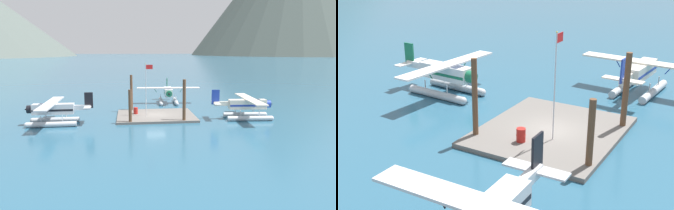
{
  "view_description": "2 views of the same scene",
  "coord_description": "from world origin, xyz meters",
  "views": [
    {
      "loc": [
        -3.51,
        -43.13,
        8.96
      ],
      "look_at": [
        1.73,
        0.83,
        1.43
      ],
      "focal_mm": 35.23,
      "sensor_mm": 36.0,
      "label": 1
    },
    {
      "loc": [
        -24.71,
        -11.24,
        11.96
      ],
      "look_at": [
        -1.68,
        2.48,
        2.1
      ],
      "focal_mm": 47.26,
      "sensor_mm": 36.0,
      "label": 2
    }
  ],
  "objects": [
    {
      "name": "piling_near_right",
      "position": [
        3.17,
        -3.87,
        2.67
      ],
      "size": [
        0.4,
        0.4,
        5.34
      ],
      "primitive_type": "cylinder",
      "color": "brown",
      "rests_on": "ground"
    },
    {
      "name": "dock_platform",
      "position": [
        0.0,
        0.0,
        0.15
      ],
      "size": [
        10.18,
        8.71,
        0.3
      ],
      "primitive_type": "cube",
      "color": "#66605B",
      "rests_on": "ground"
    },
    {
      "name": "seaplane_cream_stbd_aft",
      "position": [
        11.67,
        -2.7,
        1.58
      ],
      "size": [
        7.97,
        10.47,
        3.84
      ],
      "color": "#B7BABF",
      "rests_on": "ground"
    },
    {
      "name": "ground_plane",
      "position": [
        0.0,
        0.0,
        0.0
      ],
      "size": [
        1200.0,
        1200.0,
        0.0
      ],
      "primitive_type": "plane",
      "color": "#285670"
    },
    {
      "name": "seaplane_white_bow_right",
      "position": [
        2.98,
        11.03,
        1.58
      ],
      "size": [
        10.47,
        7.97,
        3.84
      ],
      "color": "#B7BABF",
      "rests_on": "ground"
    },
    {
      "name": "flagpole",
      "position": [
        -1.22,
        -0.75,
        4.5
      ],
      "size": [
        0.95,
        0.1,
        6.85
      ],
      "color": "silver",
      "rests_on": "dock_platform"
    },
    {
      "name": "fuel_drum",
      "position": [
        -2.67,
        0.8,
        0.74
      ],
      "size": [
        0.62,
        0.62,
        0.88
      ],
      "color": "#AD1E19",
      "rests_on": "dock_platform"
    },
    {
      "name": "mooring_buoy",
      "position": [
        14.48,
        -1.57,
        0.3
      ],
      "size": [
        0.6,
        0.6,
        0.6
      ],
      "primitive_type": "sphere",
      "color": "orange",
      "rests_on": "ground"
    },
    {
      "name": "piling_far_left",
      "position": [
        -3.18,
        3.87,
        2.67
      ],
      "size": [
        0.36,
        0.36,
        5.34
      ],
      "primitive_type": "cylinder",
      "color": "brown",
      "rests_on": "ground"
    },
    {
      "name": "piling_near_left",
      "position": [
        -3.42,
        -3.94,
        2.09
      ],
      "size": [
        0.39,
        0.39,
        4.19
      ],
      "primitive_type": "cylinder",
      "color": "brown",
      "rests_on": "ground"
    }
  ]
}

